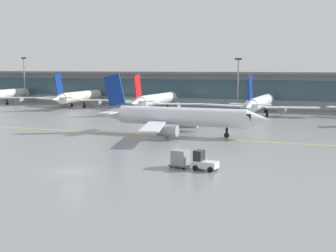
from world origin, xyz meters
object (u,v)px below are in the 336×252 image
gate_airplane_0 (4,95)px  apron_light_mast_0 (24,78)px  gate_airplane_2 (157,100)px  taxiing_regional_jet (179,117)px  cargo_dolly_lead (180,158)px  apron_light_mast_1 (238,81)px  gate_airplane_1 (80,97)px  gate_airplane_3 (260,103)px  baggage_tug (204,162)px

gate_airplane_0 → apron_light_mast_0: bearing=-13.4°
gate_airplane_2 → gate_airplane_0: bearing=84.5°
taxiing_regional_jet → gate_airplane_2: bearing=117.6°
cargo_dolly_lead → apron_light_mast_1: size_ratio=0.17×
gate_airplane_2 → apron_light_mast_1: size_ratio=2.15×
gate_airplane_0 → apron_light_mast_1: bearing=-88.2°
taxiing_regional_jet → apron_light_mast_0: bearing=144.3°
apron_light_mast_0 → gate_airplane_1: bearing=-18.4°
gate_airplane_0 → gate_airplane_3: bearing=-97.3°
gate_airplane_0 → cargo_dolly_lead: 101.88m
gate_airplane_0 → gate_airplane_2: bearing=-98.6°
gate_airplane_2 → baggage_tug: (31.10, -59.74, -1.92)m
gate_airplane_1 → taxiing_regional_jet: 59.62m
cargo_dolly_lead → gate_airplane_0: bearing=147.4°
gate_airplane_0 → baggage_tug: size_ratio=10.37×
apron_light_mast_0 → baggage_tug: bearing=-41.7°
gate_airplane_2 → cargo_dolly_lead: bearing=-155.2°
gate_airplane_1 → baggage_tug: bearing=-143.4°
taxiing_regional_jet → baggage_tug: taxiing_regional_jet is taller
baggage_tug → gate_airplane_3: bearing=101.5°
gate_airplane_0 → apron_light_mast_1: size_ratio=2.15×
gate_airplane_1 → gate_airplane_2: size_ratio=1.00×
cargo_dolly_lead → apron_light_mast_0: (-78.09, 71.63, 6.58)m
gate_airplane_2 → apron_light_mast_1: 21.38m
apron_light_mast_1 → gate_airplane_3: bearing=-55.5°
gate_airplane_2 → gate_airplane_3: 25.59m
gate_airplane_0 → gate_airplane_2: 51.26m
gate_airplane_2 → cargo_dolly_lead: size_ratio=12.51×
gate_airplane_2 → gate_airplane_3: size_ratio=1.00×
cargo_dolly_lead → apron_light_mast_0: 106.17m
taxiing_regional_jet → cargo_dolly_lead: 24.74m
gate_airplane_0 → apron_light_mast_0: apron_light_mast_0 is taller
apron_light_mast_0 → apron_light_mast_1: bearing=-1.0°
gate_airplane_2 → baggage_tug: 67.38m
gate_airplane_1 → gate_airplane_3: same height
taxiing_regional_jet → baggage_tug: (11.49, -23.37, -2.04)m
cargo_dolly_lead → apron_light_mast_1: (-10.60, 70.51, 6.21)m
gate_airplane_1 → baggage_tug: size_ratio=10.37×
gate_airplane_3 → apron_light_mast_0: (-75.33, 12.54, 4.82)m
gate_airplane_1 → gate_airplane_2: 24.76m
cargo_dolly_lead → apron_light_mast_1: bearing=104.8°
gate_airplane_0 → taxiing_regional_jet: (70.69, -40.72, 0.11)m
gate_airplane_1 → taxiing_regional_jet: size_ratio=0.96×
gate_airplane_2 → cargo_dolly_lead: (28.34, -59.44, -1.76)m
gate_airplane_3 → cargo_dolly_lead: size_ratio=12.51×
gate_airplane_1 → gate_airplane_2: bearing=-103.3°
taxiing_regional_jet → apron_light_mast_1: (-1.88, 47.44, 4.33)m
gate_airplane_3 → baggage_tug: (5.51, -59.39, -1.92)m
baggage_tug → apron_light_mast_1: 72.34m
apron_light_mast_1 → baggage_tug: bearing=-79.3°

